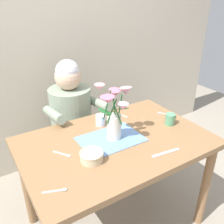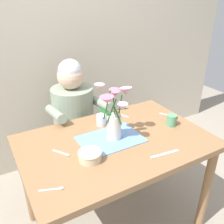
% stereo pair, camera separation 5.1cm
% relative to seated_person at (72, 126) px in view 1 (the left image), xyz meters
% --- Properties ---
extents(ground_plane, '(6.00, 6.00, 0.00)m').
position_rel_seated_person_xyz_m(ground_plane, '(0.05, -0.62, -0.56)').
color(ground_plane, gray).
extents(wood_panel_backdrop, '(4.00, 0.10, 2.50)m').
position_rel_seated_person_xyz_m(wood_panel_backdrop, '(0.05, 0.43, 0.69)').
color(wood_panel_backdrop, beige).
rests_on(wood_panel_backdrop, ground_plane).
extents(dining_table, '(1.20, 0.80, 0.74)m').
position_rel_seated_person_xyz_m(dining_table, '(0.05, -0.62, 0.08)').
color(dining_table, olive).
rests_on(dining_table, ground_plane).
extents(seated_person, '(0.45, 0.47, 1.14)m').
position_rel_seated_person_xyz_m(seated_person, '(0.00, 0.00, 0.00)').
color(seated_person, '#4C4C56').
rests_on(seated_person, ground_plane).
extents(striped_placemat, '(0.40, 0.28, 0.00)m').
position_rel_seated_person_xyz_m(striped_placemat, '(0.02, -0.59, 0.18)').
color(striped_placemat, '#6B93D1').
rests_on(striped_placemat, dining_table).
extents(flower_vase, '(0.25, 0.21, 0.37)m').
position_rel_seated_person_xyz_m(flower_vase, '(0.05, -0.60, 0.36)').
color(flower_vase, silver).
rests_on(flower_vase, dining_table).
extents(ceramic_bowl, '(0.14, 0.14, 0.06)m').
position_rel_seated_person_xyz_m(ceramic_bowl, '(-0.18, -0.72, 0.21)').
color(ceramic_bowl, beige).
rests_on(ceramic_bowl, dining_table).
extents(dinner_knife, '(0.19, 0.04, 0.00)m').
position_rel_seated_person_xyz_m(dinner_knife, '(0.22, -0.89, 0.18)').
color(dinner_knife, silver).
rests_on(dinner_knife, dining_table).
extents(ceramic_mug, '(0.09, 0.07, 0.08)m').
position_rel_seated_person_xyz_m(ceramic_mug, '(0.49, -0.64, 0.22)').
color(ceramic_mug, '#569970').
rests_on(ceramic_mug, dining_table).
extents(tea_cup, '(0.09, 0.07, 0.08)m').
position_rel_seated_person_xyz_m(tea_cup, '(0.06, -0.39, 0.22)').
color(tea_cup, silver).
rests_on(tea_cup, dining_table).
extents(spoon_0, '(0.12, 0.06, 0.01)m').
position_rel_seated_person_xyz_m(spoon_0, '(-0.43, -0.85, 0.18)').
color(spoon_0, silver).
rests_on(spoon_0, dining_table).
extents(spoon_1, '(0.09, 0.10, 0.01)m').
position_rel_seated_person_xyz_m(spoon_1, '(0.56, -0.49, 0.18)').
color(spoon_1, silver).
rests_on(spoon_1, dining_table).
extents(spoon_2, '(0.08, 0.11, 0.01)m').
position_rel_seated_person_xyz_m(spoon_2, '(-0.29, -0.59, 0.18)').
color(spoon_2, silver).
rests_on(spoon_2, dining_table).
extents(spoon_3, '(0.06, 0.11, 0.01)m').
position_rel_seated_person_xyz_m(spoon_3, '(0.26, -0.32, 0.18)').
color(spoon_3, silver).
rests_on(spoon_3, dining_table).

